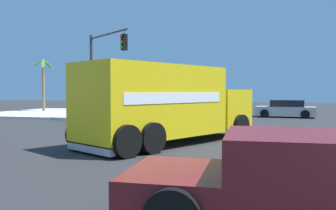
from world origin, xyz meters
name	(u,v)px	position (x,y,z in m)	size (l,w,h in m)	color
ground_plane	(159,137)	(0.00, 0.00, 0.00)	(100.00, 100.00, 0.00)	#2B2B2D
sidewalk_corner_far	(64,113)	(12.75, 12.75, 0.07)	(11.75, 11.75, 0.14)	beige
delivery_truck	(167,104)	(-1.72, -0.85, 1.51)	(8.01, 5.84, 2.91)	yellow
traffic_light_primary	(102,61)	(6.56, 5.96, 3.93)	(3.01, 3.98, 5.68)	#38383D
pickup_maroon	(300,178)	(-9.25, -5.05, 0.73)	(2.47, 5.30, 1.38)	maroon
sedan_silver	(286,109)	(13.68, -5.73, 0.63)	(2.34, 4.44, 1.31)	#B7BABF
vending_machine_red	(86,102)	(12.35, 10.32, 1.07)	(1.17, 1.12, 1.85)	red
palm_tree_far	(43,77)	(14.10, 15.73, 3.29)	(2.24, 2.33, 4.84)	#7A6647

